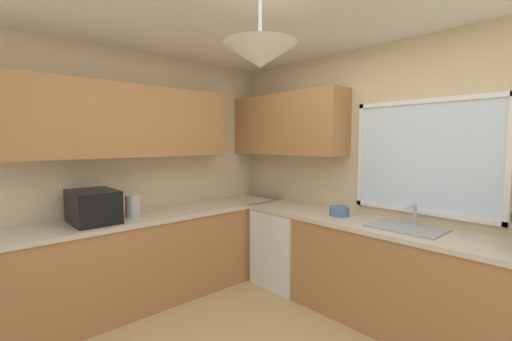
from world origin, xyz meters
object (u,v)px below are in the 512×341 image
(bowl, at_px, (339,211))
(dishwasher, at_px, (287,247))
(microwave, at_px, (93,206))
(kettle, at_px, (133,206))
(sink_assembly, at_px, (407,227))

(bowl, bearing_deg, dishwasher, -177.38)
(dishwasher, distance_m, microwave, 2.05)
(microwave, relative_size, bowl, 2.52)
(dishwasher, xyz_separation_m, bowl, (0.65, 0.03, 0.51))
(bowl, bearing_deg, kettle, -130.48)
(dishwasher, bearing_deg, kettle, -113.29)
(kettle, bearing_deg, microwave, -93.26)
(dishwasher, relative_size, microwave, 1.74)
(kettle, xyz_separation_m, sink_assembly, (1.95, 1.52, -0.10))
(dishwasher, relative_size, bowl, 4.39)
(dishwasher, bearing_deg, bowl, 2.62)
(dishwasher, distance_m, kettle, 1.72)
(microwave, xyz_separation_m, kettle, (0.02, 0.35, -0.04))
(microwave, distance_m, kettle, 0.35)
(sink_assembly, bearing_deg, dishwasher, -178.39)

